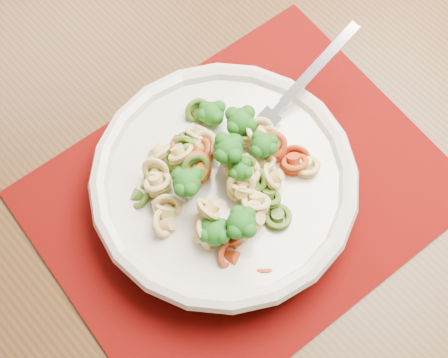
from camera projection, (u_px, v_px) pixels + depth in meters
dining_table at (164, 177)px, 0.77m from camera, size 1.59×1.07×0.75m
placemat at (242, 195)px, 0.66m from camera, size 0.42×0.33×0.00m
pasta_bowl at (224, 183)px, 0.63m from camera, size 0.27×0.27×0.05m
pasta_broccoli_heap at (224, 177)px, 0.62m from camera, size 0.23×0.23×0.06m
fork at (266, 121)px, 0.64m from camera, size 0.18×0.04×0.08m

